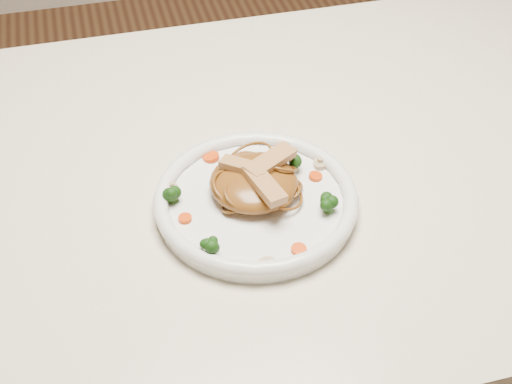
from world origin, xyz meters
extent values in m
cube|color=beige|center=(0.00, 0.00, 0.73)|extent=(1.20, 0.80, 0.04)
cylinder|color=brown|center=(0.54, 0.34, 0.35)|extent=(0.06, 0.06, 0.71)
cylinder|color=white|center=(-0.04, -0.09, 0.76)|extent=(0.28, 0.28, 0.02)
ellipsoid|color=brown|center=(-0.04, -0.07, 0.78)|extent=(0.13, 0.13, 0.04)
cube|color=tan|center=(-0.02, -0.06, 0.80)|extent=(0.08, 0.06, 0.01)
cube|color=tan|center=(-0.05, -0.07, 0.80)|extent=(0.06, 0.06, 0.01)
cube|color=tan|center=(-0.04, -0.10, 0.80)|extent=(0.04, 0.08, 0.01)
cylinder|color=#DC4308|center=(0.02, 0.00, 0.77)|extent=(0.02, 0.02, 0.00)
cylinder|color=#DC4308|center=(-0.14, -0.10, 0.77)|extent=(0.02, 0.02, 0.00)
cylinder|color=#DC4308|center=(0.04, -0.07, 0.77)|extent=(0.02, 0.02, 0.00)
cylinder|color=#DC4308|center=(-0.08, 0.01, 0.77)|extent=(0.02, 0.02, 0.00)
cylinder|color=#DC4308|center=(-0.02, -0.19, 0.77)|extent=(0.02, 0.02, 0.00)
cylinder|color=beige|center=(-0.06, -0.20, 0.77)|extent=(0.03, 0.03, 0.01)
cylinder|color=beige|center=(0.06, -0.04, 0.77)|extent=(0.04, 0.04, 0.01)
cylinder|color=beige|center=(-0.15, -0.04, 0.77)|extent=(0.03, 0.03, 0.01)
cylinder|color=beige|center=(0.02, 0.00, 0.77)|extent=(0.03, 0.03, 0.01)
camera|label=1|loc=(-0.21, -0.73, 1.39)|focal=49.80mm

